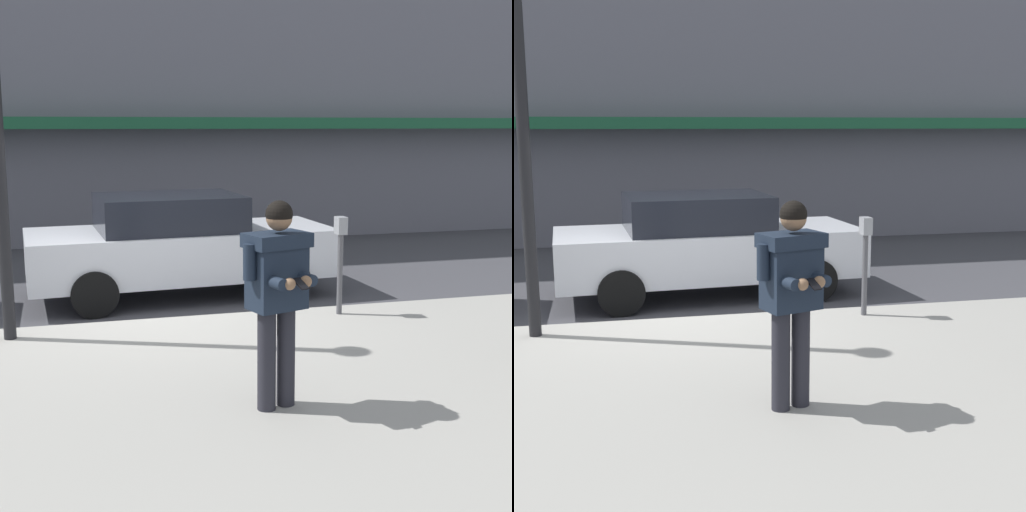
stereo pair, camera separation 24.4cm
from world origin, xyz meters
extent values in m
plane|color=#3D3D42|center=(0.00, 0.00, 0.00)|extent=(80.00, 80.00, 0.00)
cube|color=#99968E|center=(1.00, -2.85, 0.07)|extent=(32.00, 5.30, 0.14)
cube|color=silver|center=(1.00, 0.05, 0.00)|extent=(28.00, 0.12, 0.01)
cube|color=#195133|center=(1.00, 6.15, 2.60)|extent=(26.60, 0.70, 0.24)
cube|color=silver|center=(0.70, 1.52, 0.67)|extent=(4.61, 2.12, 0.70)
cube|color=black|center=(0.52, 1.51, 1.28)|extent=(2.17, 1.77, 0.52)
cylinder|color=black|center=(2.04, 2.47, 0.32)|extent=(0.65, 0.26, 0.64)
cylinder|color=black|center=(2.15, 0.76, 0.32)|extent=(0.65, 0.26, 0.64)
cylinder|color=black|center=(-0.74, 2.28, 0.32)|extent=(0.65, 0.26, 0.64)
cylinder|color=black|center=(-0.63, 0.57, 0.32)|extent=(0.65, 0.26, 0.64)
cylinder|color=#23232B|center=(0.84, -3.33, 0.58)|extent=(0.16, 0.16, 0.88)
cylinder|color=#23232B|center=(0.65, -3.40, 0.58)|extent=(0.16, 0.16, 0.88)
cube|color=#192333|center=(0.75, -3.37, 1.34)|extent=(0.53, 0.43, 0.64)
cube|color=#192333|center=(0.75, -3.37, 1.61)|extent=(0.60, 0.48, 0.12)
cylinder|color=#192333|center=(1.01, -3.28, 1.45)|extent=(0.11, 0.11, 0.30)
cylinder|color=#192333|center=(0.94, -3.47, 1.30)|extent=(0.19, 0.32, 0.10)
sphere|color=#8C6647|center=(0.92, -3.63, 1.30)|extent=(0.10, 0.10, 0.10)
cylinder|color=#192333|center=(0.49, -3.45, 1.45)|extent=(0.11, 0.11, 0.30)
cylinder|color=#192333|center=(0.66, -3.56, 1.30)|extent=(0.19, 0.32, 0.10)
sphere|color=#8C6647|center=(0.76, -3.68, 1.30)|extent=(0.10, 0.10, 0.10)
cube|color=black|center=(0.85, -3.69, 1.30)|extent=(0.12, 0.16, 0.07)
sphere|color=#8C6647|center=(0.76, -3.39, 1.80)|extent=(0.22, 0.22, 0.22)
sphere|color=black|center=(0.76, -3.39, 1.83)|extent=(0.23, 0.23, 0.23)
cylinder|color=#4C4C51|center=(2.42, -0.60, 0.67)|extent=(0.07, 0.07, 1.05)
cube|color=gray|center=(2.42, -0.60, 1.30)|extent=(0.12, 0.18, 0.22)
camera|label=1|loc=(-0.93, -8.98, 2.55)|focal=50.00mm
camera|label=2|loc=(-0.69, -9.04, 2.55)|focal=50.00mm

